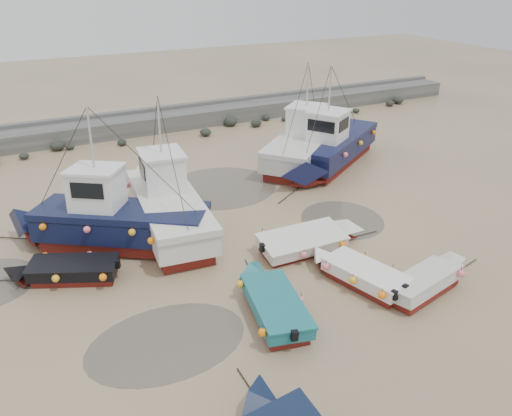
% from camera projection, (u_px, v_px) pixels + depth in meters
% --- Properties ---
extents(ground, '(120.00, 120.00, 0.00)m').
position_uv_depth(ground, '(261.00, 288.00, 19.51)').
color(ground, tan).
rests_on(ground, ground).
extents(seawall, '(60.00, 4.92, 1.50)m').
position_uv_depth(seawall, '(127.00, 126.00, 36.94)').
color(seawall, '#5F605B').
rests_on(seawall, ground).
extents(puddle_a, '(5.45, 5.45, 0.01)m').
position_uv_depth(puddle_a, '(167.00, 341.00, 16.72)').
color(puddle_a, '#544D42').
rests_on(puddle_a, ground).
extents(puddle_b, '(3.99, 3.99, 0.01)m').
position_uv_depth(puddle_b, '(342.00, 219.00, 24.76)').
color(puddle_b, '#544D42').
rests_on(puddle_b, ground).
extents(puddle_d, '(6.39, 6.39, 0.01)m').
position_uv_depth(puddle_d, '(221.00, 187.00, 28.37)').
color(puddle_d, '#544D42').
rests_on(puddle_d, ground).
extents(dinghy_2, '(2.55, 5.90, 1.43)m').
position_uv_depth(dinghy_2, '(272.00, 300.00, 17.90)').
color(dinghy_2, maroon).
rests_on(dinghy_2, ground).
extents(dinghy_3, '(5.64, 2.19, 1.43)m').
position_uv_depth(dinghy_3, '(430.00, 279.00, 19.08)').
color(dinghy_3, maroon).
rests_on(dinghy_3, ground).
extents(dinghy_4, '(5.42, 3.01, 1.43)m').
position_uv_depth(dinghy_4, '(64.00, 268.00, 19.77)').
color(dinghy_4, maroon).
rests_on(dinghy_4, ground).
extents(dinghy_5, '(6.15, 2.32, 1.43)m').
position_uv_depth(dinghy_5, '(309.00, 239.00, 21.91)').
color(dinghy_5, maroon).
rests_on(dinghy_5, ground).
extents(dinghy_6, '(2.57, 5.51, 1.43)m').
position_uv_depth(dinghy_6, '(358.00, 270.00, 19.62)').
color(dinghy_6, maroon).
rests_on(dinghy_6, ground).
extents(cabin_boat_0, '(9.59, 6.92, 6.22)m').
position_uv_depth(cabin_boat_0, '(108.00, 219.00, 21.89)').
color(cabin_boat_0, maroon).
rests_on(cabin_boat_0, ground).
extents(cabin_boat_1, '(3.52, 10.98, 6.22)m').
position_uv_depth(cabin_boat_1, '(166.00, 202.00, 23.52)').
color(cabin_boat_1, maroon).
rests_on(cabin_boat_1, ground).
extents(cabin_boat_2, '(10.23, 7.38, 6.22)m').
position_uv_depth(cabin_boat_2, '(329.00, 146.00, 30.77)').
color(cabin_boat_2, maroon).
rests_on(cabin_boat_2, ground).
extents(cabin_boat_3, '(8.61, 7.69, 6.22)m').
position_uv_depth(cabin_boat_3, '(304.00, 143.00, 31.17)').
color(cabin_boat_3, maroon).
rests_on(cabin_boat_3, ground).
extents(person, '(0.75, 0.55, 1.89)m').
position_uv_depth(person, '(58.00, 247.00, 22.30)').
color(person, '#191B39').
rests_on(person, ground).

